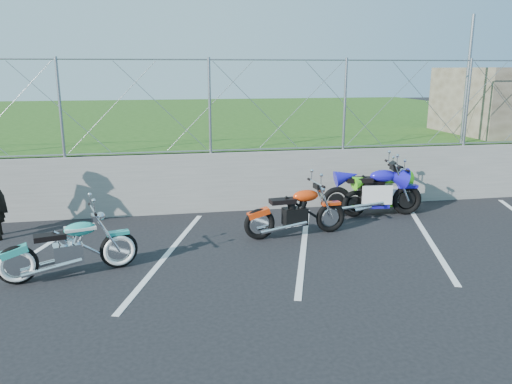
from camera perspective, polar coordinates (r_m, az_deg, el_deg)
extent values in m
plane|color=black|center=(7.77, -9.90, -9.52)|extent=(90.00, 90.00, 0.00)
cube|color=slate|center=(10.91, -10.35, 0.89)|extent=(30.00, 0.22, 1.30)
cube|color=#224813|center=(20.78, -10.60, 6.98)|extent=(30.00, 20.00, 1.30)
cylinder|color=gray|center=(10.65, -10.97, 14.66)|extent=(28.00, 0.03, 0.03)
cylinder|color=gray|center=(10.78, -10.51, 4.52)|extent=(28.00, 0.03, 0.03)
cylinder|color=gray|center=(13.18, 23.00, 11.68)|extent=(0.08, 0.08, 3.00)
cube|color=silver|center=(9.03, -25.55, -7.34)|extent=(1.49, 4.31, 0.01)
cube|color=silver|center=(8.70, -10.01, -6.91)|extent=(1.49, 4.31, 0.01)
cube|color=silver|center=(9.02, 5.49, -5.99)|extent=(1.49, 4.31, 0.01)
cube|color=silver|center=(9.93, 18.97, -4.83)|extent=(1.49, 4.31, 0.01)
torus|color=black|center=(8.09, -25.64, -7.53)|extent=(0.60, 0.25, 0.59)
torus|color=black|center=(8.18, -15.40, -6.37)|extent=(0.60, 0.25, 0.59)
cube|color=silver|center=(8.08, -20.65, -6.57)|extent=(0.46, 0.35, 0.31)
ellipsoid|color=teal|center=(7.98, -19.46, -3.99)|extent=(0.51, 0.34, 0.21)
cube|color=black|center=(7.97, -22.49, -4.76)|extent=(0.49, 0.33, 0.08)
cube|color=teal|center=(8.09, -15.52, -4.52)|extent=(0.36, 0.22, 0.05)
cylinder|color=silver|center=(7.92, -18.18, -1.86)|extent=(0.19, 0.63, 0.03)
torus|color=black|center=(9.16, 0.40, -3.68)|extent=(0.60, 0.18, 0.59)
torus|color=black|center=(9.68, 8.50, -2.88)|extent=(0.60, 0.18, 0.59)
cube|color=black|center=(9.36, 4.46, -2.79)|extent=(0.47, 0.32, 0.32)
ellipsoid|color=red|center=(9.34, 5.70, -0.43)|extent=(0.53, 0.29, 0.22)
cube|color=black|center=(9.19, 3.07, -1.04)|extent=(0.50, 0.28, 0.09)
cube|color=red|center=(9.60, 8.56, -1.29)|extent=(0.38, 0.19, 0.06)
cylinder|color=silver|center=(9.36, 6.88, 1.04)|extent=(0.11, 0.69, 0.03)
torus|color=black|center=(10.77, 11.17, -1.30)|extent=(0.59, 0.19, 0.58)
torus|color=black|center=(11.51, 17.05, -0.68)|extent=(0.59, 0.19, 0.58)
cube|color=black|center=(11.09, 14.15, -0.51)|extent=(0.48, 0.34, 0.33)
ellipsoid|color=#5FE61C|center=(11.12, 15.18, 1.51)|extent=(0.54, 0.31, 0.22)
cube|color=black|center=(10.88, 13.15, 1.00)|extent=(0.51, 0.30, 0.09)
cube|color=#5FE61C|center=(11.45, 17.14, 0.63)|extent=(0.38, 0.20, 0.06)
cylinder|color=silver|center=(11.17, 15.96, 2.68)|extent=(0.13, 0.69, 0.03)
torus|color=black|center=(10.71, 9.19, -1.10)|extent=(0.66, 0.17, 0.65)
torus|color=black|center=(11.19, 16.83, -0.87)|extent=(0.66, 0.17, 0.65)
cube|color=black|center=(10.89, 13.02, -0.44)|extent=(0.52, 0.35, 0.37)
ellipsoid|color=#1A13B5|center=(10.87, 14.34, 1.81)|extent=(0.59, 0.31, 0.25)
cube|color=black|center=(10.73, 11.70, 1.37)|extent=(0.56, 0.31, 0.10)
cube|color=#1A13B5|center=(11.12, 16.94, 0.64)|extent=(0.42, 0.20, 0.07)
cylinder|color=silver|center=(10.89, 15.34, 3.11)|extent=(0.10, 0.78, 0.03)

